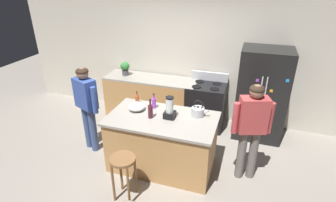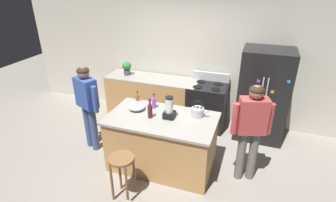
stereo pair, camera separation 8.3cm
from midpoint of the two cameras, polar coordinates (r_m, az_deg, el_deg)
ground_plane at (r=4.69m, az=-0.72°, el=-13.43°), size 14.00×14.00×0.00m
back_wall at (r=5.74m, az=5.95°, el=9.30°), size 8.00×0.10×2.70m
kitchen_island at (r=4.41m, az=-0.76°, el=-8.76°), size 1.71×0.97×0.92m
back_counter_run at (r=5.92m, az=-2.91°, el=0.76°), size 2.00×0.64×0.92m
refrigerator at (r=5.34m, az=19.98°, el=1.16°), size 0.90×0.73×1.76m
stove_range at (r=5.59m, az=8.67°, el=-1.00°), size 0.76×0.65×1.10m
person_by_island_left at (r=4.82m, az=-16.38°, el=-0.01°), size 0.58×0.36×1.57m
person_by_sink_right at (r=4.09m, az=17.91°, el=-4.95°), size 0.59×0.33×1.59m
bar_stool at (r=3.86m, az=-9.15°, el=-13.64°), size 0.36×0.36×0.69m
potted_plant at (r=5.92m, az=-8.39°, el=7.12°), size 0.20×0.20×0.30m
blender_appliance at (r=4.10m, az=0.85°, el=-1.74°), size 0.17×0.17×0.35m
bottle_wine at (r=4.13m, az=-3.28°, el=-2.10°), size 0.08×0.08×0.32m
bottle_cooking_sauce at (r=4.62m, az=-6.02°, el=0.49°), size 0.06×0.06×0.22m
bottle_soda at (r=4.43m, az=-2.48°, el=-0.35°), size 0.07×0.07×0.26m
mixing_bowl at (r=4.40m, az=-6.18°, el=-1.12°), size 0.28×0.28×0.13m
tea_kettle at (r=4.21m, az=6.90°, el=-2.26°), size 0.28×0.20×0.27m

